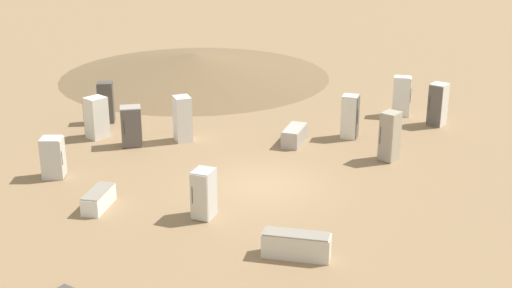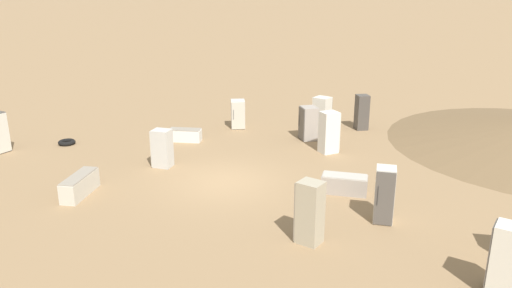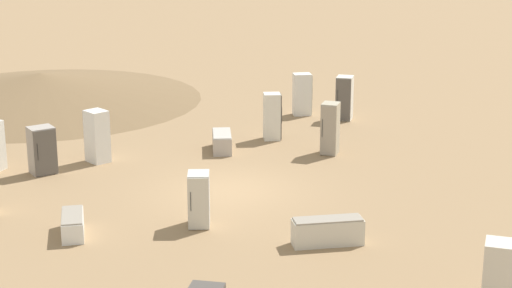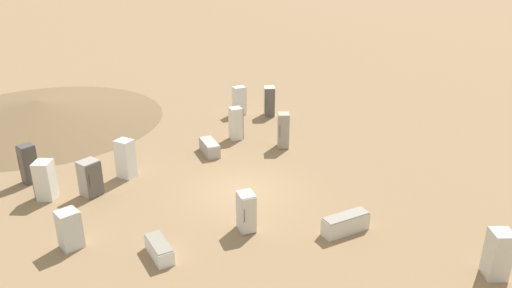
% 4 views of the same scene
% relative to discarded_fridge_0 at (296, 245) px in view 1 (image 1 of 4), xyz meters
% --- Properties ---
extents(ground_plane, '(1000.00, 1000.00, 0.00)m').
position_rel_discarded_fridge_0_xyz_m(ground_plane, '(-4.19, 3.02, -0.37)').
color(ground_plane, '#937551').
extents(dirt_mound, '(14.51, 14.51, 1.25)m').
position_rel_discarded_fridge_0_xyz_m(dirt_mound, '(-17.16, 11.28, 0.26)').
color(dirt_mound, brown).
rests_on(dirt_mound, ground_plane).
extents(discarded_fridge_0, '(1.91, 1.48, 0.73)m').
position_rel_discarded_fridge_0_xyz_m(discarded_fridge_0, '(0.00, 0.00, 0.00)').
color(discarded_fridge_0, beige).
rests_on(discarded_fridge_0, ground_plane).
extents(discarded_fridge_1, '(1.00, 1.00, 1.46)m').
position_rel_discarded_fridge_0_xyz_m(discarded_fridge_1, '(-9.96, -1.60, 0.37)').
color(discarded_fridge_1, silver).
rests_on(discarded_fridge_1, ground_plane).
extents(discarded_fridge_3, '(1.30, 1.73, 0.67)m').
position_rel_discarded_fridge_0_xyz_m(discarded_fridge_3, '(-6.22, 6.97, -0.03)').
color(discarded_fridge_3, '#A89E93').
rests_on(discarded_fridge_3, ground_plane).
extents(discarded_fridge_4, '(0.86, 0.87, 1.78)m').
position_rel_discarded_fridge_0_xyz_m(discarded_fridge_4, '(-13.90, 3.33, 0.52)').
color(discarded_fridge_4, '#4C4742').
rests_on(discarded_fridge_4, ground_plane).
extents(discarded_fridge_6, '(0.73, 0.81, 1.82)m').
position_rel_discarded_fridge_0_xyz_m(discarded_fridge_6, '(-3.38, 13.03, 0.55)').
color(discarded_fridge_6, silver).
rests_on(discarded_fridge_6, ground_plane).
extents(discarded_fridge_7, '(0.95, 0.87, 1.84)m').
position_rel_discarded_fridge_0_xyz_m(discarded_fridge_7, '(-9.68, 4.09, 0.55)').
color(discarded_fridge_7, white).
rests_on(discarded_fridge_7, ground_plane).
extents(discarded_fridge_8, '(0.85, 0.82, 1.79)m').
position_rel_discarded_fridge_0_xyz_m(discarded_fridge_8, '(-5.06, 9.06, 0.53)').
color(discarded_fridge_8, silver).
rests_on(discarded_fridge_8, ground_plane).
extents(discarded_fridge_9, '(0.83, 0.92, 1.55)m').
position_rel_discarded_fridge_0_xyz_m(discarded_fridge_9, '(-3.75, -0.06, 0.41)').
color(discarded_fridge_9, silver).
rests_on(discarded_fridge_9, ground_plane).
extents(discarded_fridge_10, '(0.77, 0.78, 1.70)m').
position_rel_discarded_fridge_0_xyz_m(discarded_fridge_10, '(-12.48, 1.88, 0.49)').
color(discarded_fridge_10, silver).
rests_on(discarded_fridge_10, ground_plane).
extents(discarded_fridge_11, '(1.32, 1.59, 0.59)m').
position_rel_discarded_fridge_0_xyz_m(discarded_fridge_11, '(-6.66, -1.98, -0.07)').
color(discarded_fridge_11, white).
rests_on(discarded_fridge_11, ground_plane).
extents(discarded_fridge_12, '(0.63, 0.76, 1.87)m').
position_rel_discarded_fridge_0_xyz_m(discarded_fridge_12, '(-2.46, 8.06, 0.57)').
color(discarded_fridge_12, '#B2A88E').
rests_on(discarded_fridge_12, ground_plane).
extents(discarded_fridge_13, '(1.04, 1.06, 1.59)m').
position_rel_discarded_fridge_0_xyz_m(discarded_fridge_13, '(-10.67, 2.29, 0.43)').
color(discarded_fridge_13, '#A89E93').
rests_on(discarded_fridge_13, ground_plane).
extents(discarded_fridge_14, '(0.93, 0.85, 1.78)m').
position_rel_discarded_fridge_0_xyz_m(discarded_fridge_14, '(-5.26, 13.12, 0.53)').
color(discarded_fridge_14, white).
rests_on(discarded_fridge_14, ground_plane).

